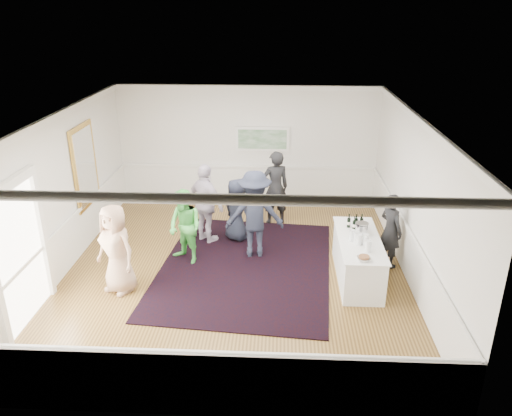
{
  "coord_description": "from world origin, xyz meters",
  "views": [
    {
      "loc": [
        0.88,
        -9.11,
        5.15
      ],
      "look_at": [
        0.41,
        0.2,
        1.32
      ],
      "focal_mm": 35.0,
      "sensor_mm": 36.0,
      "label": 1
    }
  ],
  "objects_px": {
    "guest_dark_a": "(255,214)",
    "guest_navy": "(237,210)",
    "guest_green": "(185,227)",
    "nut_bowl": "(364,258)",
    "bartender": "(391,230)",
    "guest_lilac": "(206,204)",
    "guest_tan": "(116,249)",
    "guest_dark_b": "(275,188)",
    "ice_bucket": "(362,229)",
    "serving_table": "(358,258)"
  },
  "relations": [
    {
      "from": "guest_navy",
      "to": "nut_bowl",
      "type": "bearing_deg",
      "value": 174.7
    },
    {
      "from": "guest_dark_a",
      "to": "guest_navy",
      "type": "relative_size",
      "value": 1.31
    },
    {
      "from": "ice_bucket",
      "to": "nut_bowl",
      "type": "bearing_deg",
      "value": -95.69
    },
    {
      "from": "bartender",
      "to": "guest_lilac",
      "type": "relative_size",
      "value": 0.86
    },
    {
      "from": "bartender",
      "to": "guest_lilac",
      "type": "height_order",
      "value": "guest_lilac"
    },
    {
      "from": "bartender",
      "to": "ice_bucket",
      "type": "xyz_separation_m",
      "value": [
        -0.67,
        -0.39,
        0.19
      ]
    },
    {
      "from": "bartender",
      "to": "guest_dark_a",
      "type": "relative_size",
      "value": 0.82
    },
    {
      "from": "guest_dark_b",
      "to": "serving_table",
      "type": "bearing_deg",
      "value": 103.79
    },
    {
      "from": "guest_navy",
      "to": "ice_bucket",
      "type": "xyz_separation_m",
      "value": [
        2.63,
        -1.47,
        0.25
      ]
    },
    {
      "from": "guest_lilac",
      "to": "guest_navy",
      "type": "bearing_deg",
      "value": -128.34
    },
    {
      "from": "guest_lilac",
      "to": "guest_dark_a",
      "type": "bearing_deg",
      "value": -168.9
    },
    {
      "from": "guest_green",
      "to": "guest_dark_a",
      "type": "relative_size",
      "value": 0.83
    },
    {
      "from": "guest_lilac",
      "to": "guest_dark_b",
      "type": "distance_m",
      "value": 1.93
    },
    {
      "from": "guest_dark_a",
      "to": "guest_dark_b",
      "type": "relative_size",
      "value": 1.04
    },
    {
      "from": "guest_lilac",
      "to": "bartender",
      "type": "bearing_deg",
      "value": -152.93
    },
    {
      "from": "guest_dark_a",
      "to": "nut_bowl",
      "type": "relative_size",
      "value": 7.53
    },
    {
      "from": "guest_lilac",
      "to": "ice_bucket",
      "type": "xyz_separation_m",
      "value": [
        3.31,
        -1.33,
        0.06
      ]
    },
    {
      "from": "guest_green",
      "to": "guest_navy",
      "type": "xyz_separation_m",
      "value": [
        0.98,
        1.14,
        -0.07
      ]
    },
    {
      "from": "serving_table",
      "to": "nut_bowl",
      "type": "height_order",
      "value": "nut_bowl"
    },
    {
      "from": "guest_lilac",
      "to": "nut_bowl",
      "type": "height_order",
      "value": "guest_lilac"
    },
    {
      "from": "guest_dark_b",
      "to": "ice_bucket",
      "type": "distance_m",
      "value": 3.02
    },
    {
      "from": "serving_table",
      "to": "guest_dark_a",
      "type": "relative_size",
      "value": 1.11
    },
    {
      "from": "guest_green",
      "to": "guest_dark_a",
      "type": "height_order",
      "value": "guest_dark_a"
    },
    {
      "from": "guest_tan",
      "to": "guest_green",
      "type": "xyz_separation_m",
      "value": [
        1.08,
        1.22,
        -0.08
      ]
    },
    {
      "from": "guest_lilac",
      "to": "serving_table",
      "type": "bearing_deg",
      "value": -164.98
    },
    {
      "from": "guest_dark_a",
      "to": "guest_dark_b",
      "type": "height_order",
      "value": "guest_dark_a"
    },
    {
      "from": "guest_dark_a",
      "to": "nut_bowl",
      "type": "bearing_deg",
      "value": 133.86
    },
    {
      "from": "serving_table",
      "to": "guest_navy",
      "type": "xyz_separation_m",
      "value": [
        -2.57,
        1.68,
        0.3
      ]
    },
    {
      "from": "bartender",
      "to": "guest_navy",
      "type": "xyz_separation_m",
      "value": [
        -3.3,
        1.08,
        -0.06
      ]
    },
    {
      "from": "guest_tan",
      "to": "guest_dark_b",
      "type": "height_order",
      "value": "guest_dark_b"
    },
    {
      "from": "guest_green",
      "to": "guest_navy",
      "type": "relative_size",
      "value": 1.09
    },
    {
      "from": "serving_table",
      "to": "guest_tan",
      "type": "bearing_deg",
      "value": -171.57
    },
    {
      "from": "guest_tan",
      "to": "nut_bowl",
      "type": "height_order",
      "value": "guest_tan"
    },
    {
      "from": "serving_table",
      "to": "guest_green",
      "type": "height_order",
      "value": "guest_green"
    },
    {
      "from": "guest_lilac",
      "to": "guest_dark_a",
      "type": "xyz_separation_m",
      "value": [
        1.14,
        -0.64,
        0.04
      ]
    },
    {
      "from": "guest_lilac",
      "to": "guest_navy",
      "type": "relative_size",
      "value": 1.25
    },
    {
      "from": "bartender",
      "to": "ice_bucket",
      "type": "distance_m",
      "value": 0.8
    },
    {
      "from": "guest_green",
      "to": "guest_dark_b",
      "type": "height_order",
      "value": "guest_dark_b"
    },
    {
      "from": "bartender",
      "to": "guest_navy",
      "type": "bearing_deg",
      "value": 40.34
    },
    {
      "from": "bartender",
      "to": "guest_navy",
      "type": "height_order",
      "value": "bartender"
    },
    {
      "from": "guest_green",
      "to": "nut_bowl",
      "type": "bearing_deg",
      "value": 15.67
    },
    {
      "from": "guest_green",
      "to": "nut_bowl",
      "type": "relative_size",
      "value": 6.26
    },
    {
      "from": "guest_green",
      "to": "guest_tan",
      "type": "bearing_deg",
      "value": -94.03
    },
    {
      "from": "bartender",
      "to": "guest_lilac",
      "type": "bearing_deg",
      "value": 45.13
    },
    {
      "from": "guest_green",
      "to": "guest_lilac",
      "type": "relative_size",
      "value": 0.87
    },
    {
      "from": "guest_dark_a",
      "to": "guest_navy",
      "type": "distance_m",
      "value": 0.93
    },
    {
      "from": "guest_tan",
      "to": "guest_dark_a",
      "type": "xyz_separation_m",
      "value": [
        2.52,
        1.58,
        0.09
      ]
    },
    {
      "from": "bartender",
      "to": "guest_dark_b",
      "type": "bearing_deg",
      "value": 17.88
    },
    {
      "from": "ice_bucket",
      "to": "guest_tan",
      "type": "bearing_deg",
      "value": -169.21
    },
    {
      "from": "guest_dark_a",
      "to": "serving_table",
      "type": "bearing_deg",
      "value": 151.4
    }
  ]
}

